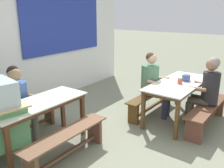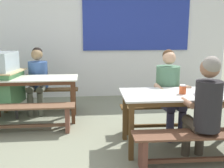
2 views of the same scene
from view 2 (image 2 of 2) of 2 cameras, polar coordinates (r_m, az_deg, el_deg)
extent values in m
plane|color=gray|center=(4.03, -1.27, -11.69)|extent=(40.00, 40.00, 0.00)
cube|color=white|center=(6.36, -3.39, 9.01)|extent=(6.15, 0.12, 2.60)
cube|color=#273A9B|center=(6.38, 5.17, 13.37)|extent=(2.44, 0.03, 1.41)
cube|color=silver|center=(4.86, -16.25, 1.14)|extent=(1.54, 0.63, 0.02)
cube|color=#56331E|center=(4.87, -16.22, 0.67)|extent=(1.46, 0.57, 0.06)
cube|color=#56331E|center=(5.11, -7.90, -2.69)|extent=(0.06, 0.06, 0.68)
cube|color=#56331E|center=(4.64, -8.13, -4.20)|extent=(0.06, 0.06, 0.68)
cube|color=silver|center=(3.73, 15.29, -1.98)|extent=(1.73, 0.80, 0.02)
cube|color=brown|center=(3.74, 15.26, -2.59)|extent=(1.65, 0.73, 0.06)
cube|color=brown|center=(3.96, 2.68, -6.93)|extent=(0.06, 0.06, 0.67)
cube|color=brown|center=(3.37, 4.03, -10.33)|extent=(0.06, 0.06, 0.67)
cube|color=brown|center=(5.48, -14.97, -1.20)|extent=(1.51, 0.27, 0.03)
cube|color=brown|center=(5.46, -8.29, -3.26)|extent=(0.06, 0.22, 0.40)
cube|color=brown|center=(5.67, -21.18, -3.39)|extent=(0.06, 0.22, 0.40)
cube|color=brown|center=(5.56, -14.80, -4.34)|extent=(1.22, 0.06, 0.04)
cube|color=brown|center=(4.39, -17.34, -4.51)|extent=(1.46, 0.32, 0.02)
cube|color=brown|center=(4.37, -9.25, -7.12)|extent=(0.06, 0.26, 0.40)
cube|color=brown|center=(4.49, -17.09, -8.35)|extent=(1.18, 0.06, 0.04)
cube|color=#513718|center=(4.33, 12.53, -4.47)|extent=(1.62, 0.29, 0.02)
cube|color=#4C3212|center=(4.64, 20.64, -6.62)|extent=(0.07, 0.21, 0.40)
cube|color=#583918|center=(4.25, 3.41, -7.53)|extent=(0.07, 0.21, 0.40)
cube|color=#513718|center=(4.43, 12.35, -8.36)|extent=(1.34, 0.08, 0.04)
cube|color=brown|center=(3.32, 18.31, -9.88)|extent=(1.61, 0.36, 0.02)
cube|color=brown|center=(3.21, 6.45, -14.21)|extent=(0.07, 0.27, 0.40)
cube|color=brown|center=(3.44, 17.96, -14.75)|extent=(1.32, 0.08, 0.04)
cylinder|color=#333333|center=(5.17, -19.27, -5.35)|extent=(0.05, 0.05, 0.28)
cylinder|color=#3F3F3F|center=(4.94, -17.19, 1.02)|extent=(0.15, 0.62, 0.04)
cylinder|color=#453D31|center=(3.72, 17.80, -10.80)|extent=(0.11, 0.11, 0.43)
cylinder|color=#453D31|center=(3.65, 15.19, -11.08)|extent=(0.11, 0.11, 0.43)
cylinder|color=#453D31|center=(3.49, 19.21, -7.79)|extent=(0.14, 0.37, 0.13)
cylinder|color=#453D31|center=(3.42, 16.48, -8.04)|extent=(0.14, 0.37, 0.13)
cylinder|color=#242325|center=(3.23, 19.39, -4.30)|extent=(0.29, 0.29, 0.56)
sphere|color=#936449|center=(3.16, 19.75, 3.12)|extent=(0.21, 0.21, 0.21)
sphere|color=gray|center=(3.13, 20.04, 3.71)|extent=(0.20, 0.20, 0.20)
cylinder|color=#936449|center=(3.46, 20.54, -3.52)|extent=(0.08, 0.31, 0.11)
cylinder|color=#936449|center=(3.32, 15.41, -3.83)|extent=(0.08, 0.30, 0.08)
cylinder|color=#2F2E46|center=(4.01, 11.99, -8.79)|extent=(0.11, 0.11, 0.43)
cylinder|color=#2F2E46|center=(4.08, 14.34, -8.54)|extent=(0.11, 0.11, 0.43)
cylinder|color=#2F2E46|center=(4.09, 11.15, -4.47)|extent=(0.16, 0.42, 0.13)
cylinder|color=#2F2E46|center=(4.16, 13.45, -4.30)|extent=(0.16, 0.42, 0.13)
cylinder|color=#4E7A5B|center=(4.23, 11.49, -0.14)|extent=(0.35, 0.35, 0.57)
sphere|color=tan|center=(4.14, 11.83, 5.36)|extent=(0.19, 0.19, 0.19)
sphere|color=#4C331E|center=(4.17, 11.69, 5.87)|extent=(0.18, 0.18, 0.18)
cylinder|color=tan|center=(3.99, 9.87, -0.94)|extent=(0.10, 0.31, 0.10)
cylinder|color=tan|center=(4.15, 14.92, -0.70)|extent=(0.10, 0.31, 0.11)
cylinder|color=#606353|center=(5.24, -16.62, -4.13)|extent=(0.11, 0.11, 0.43)
cylinder|color=#606353|center=(5.19, -14.69, -4.16)|extent=(0.11, 0.11, 0.43)
cylinder|color=#606353|center=(5.33, -16.33, -0.93)|extent=(0.16, 0.38, 0.13)
cylinder|color=#606353|center=(5.29, -14.44, -0.93)|extent=(0.16, 0.38, 0.13)
cylinder|color=#385891|center=(5.42, -15.12, 1.91)|extent=(0.36, 0.36, 0.50)
sphere|color=#8F724B|center=(5.35, -15.39, 5.94)|extent=(0.21, 0.21, 0.21)
sphere|color=black|center=(5.38, -15.33, 6.36)|extent=(0.20, 0.20, 0.20)
cylinder|color=#8F724B|center=(5.30, -17.65, 1.39)|extent=(0.09, 0.31, 0.08)
cylinder|color=#8F724B|center=(5.21, -13.43, 1.44)|extent=(0.09, 0.31, 0.09)
cube|color=#3A5299|center=(3.72, 18.29, -1.10)|extent=(0.13, 0.12, 0.12)
cube|color=white|center=(3.70, 18.36, -0.04)|extent=(0.05, 0.04, 0.02)
cylinder|color=#D45429|center=(3.65, 14.52, -1.21)|extent=(0.09, 0.09, 0.10)
cylinder|color=white|center=(3.64, 14.57, -0.29)|extent=(0.08, 0.08, 0.02)
camera|label=1|loc=(3.54, -66.17, 12.36)|focal=38.86mm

